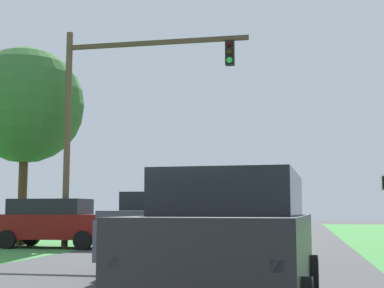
{
  "coord_description": "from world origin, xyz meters",
  "views": [
    {
      "loc": [
        3.05,
        -2.03,
        1.44
      ],
      "look_at": [
        -0.36,
        15.25,
        3.49
      ],
      "focal_mm": 52.6,
      "sensor_mm": 36.0,
      "label": 1
    }
  ],
  "objects_px": {
    "red_suv_near": "(233,239)",
    "pickup_truck_lead": "(168,230)",
    "traffic_light": "(111,104)",
    "crossing_suv_far": "(55,222)",
    "extra_tree_2": "(26,105)"
  },
  "relations": [
    {
      "from": "red_suv_near",
      "to": "extra_tree_2",
      "type": "distance_m",
      "value": 17.43
    },
    {
      "from": "red_suv_near",
      "to": "crossing_suv_far",
      "type": "height_order",
      "value": "red_suv_near"
    },
    {
      "from": "pickup_truck_lead",
      "to": "crossing_suv_far",
      "type": "height_order",
      "value": "pickup_truck_lead"
    },
    {
      "from": "red_suv_near",
      "to": "pickup_truck_lead",
      "type": "xyz_separation_m",
      "value": [
        -2.22,
        5.26,
        -0.08
      ]
    },
    {
      "from": "crossing_suv_far",
      "to": "extra_tree_2",
      "type": "relative_size",
      "value": 0.58
    },
    {
      "from": "traffic_light",
      "to": "extra_tree_2",
      "type": "relative_size",
      "value": 1.01
    },
    {
      "from": "pickup_truck_lead",
      "to": "traffic_light",
      "type": "height_order",
      "value": "traffic_light"
    },
    {
      "from": "pickup_truck_lead",
      "to": "traffic_light",
      "type": "bearing_deg",
      "value": 120.01
    },
    {
      "from": "pickup_truck_lead",
      "to": "traffic_light",
      "type": "xyz_separation_m",
      "value": [
        -3.8,
        6.58,
        4.41
      ]
    },
    {
      "from": "crossing_suv_far",
      "to": "traffic_light",
      "type": "bearing_deg",
      "value": -7.21
    },
    {
      "from": "extra_tree_2",
      "to": "traffic_light",
      "type": "bearing_deg",
      "value": -18.79
    },
    {
      "from": "red_suv_near",
      "to": "crossing_suv_far",
      "type": "relative_size",
      "value": 1.03
    },
    {
      "from": "pickup_truck_lead",
      "to": "extra_tree_2",
      "type": "height_order",
      "value": "extra_tree_2"
    },
    {
      "from": "traffic_light",
      "to": "crossing_suv_far",
      "type": "height_order",
      "value": "traffic_light"
    },
    {
      "from": "red_suv_near",
      "to": "traffic_light",
      "type": "relative_size",
      "value": 0.59
    }
  ]
}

